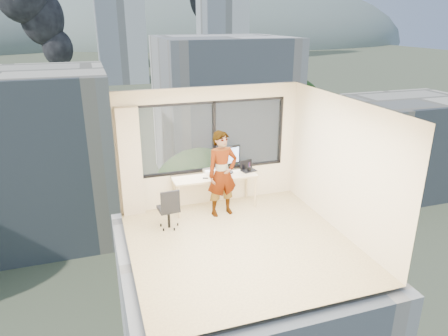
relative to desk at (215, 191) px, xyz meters
name	(u,v)px	position (x,y,z in m)	size (l,w,h in m)	color
floor	(241,244)	(0.00, -1.66, -0.38)	(4.00, 4.00, 0.01)	beige
ceiling	(243,105)	(0.00, -1.66, 2.23)	(4.00, 4.00, 0.01)	white
wall_front	(296,232)	(0.00, -3.66, 0.93)	(4.00, 0.01, 2.60)	#F7E4BF
wall_left	(125,193)	(-2.00, -1.66, 0.93)	(0.01, 4.00, 2.60)	#F7E4BF
wall_right	(341,166)	(2.00, -1.66, 0.93)	(0.01, 4.00, 2.60)	#F7E4BF
window_wall	(212,136)	(0.05, 0.34, 1.15)	(3.30, 0.16, 1.55)	black
curtain	(131,163)	(-1.72, 0.22, 0.77)	(0.45, 0.14, 2.30)	beige
desk	(215,191)	(0.00, 0.00, 0.00)	(1.80, 0.60, 0.75)	beige
chair	(168,208)	(-1.13, -0.61, 0.06)	(0.44, 0.44, 0.87)	black
person	(222,174)	(0.06, -0.35, 0.53)	(0.66, 0.43, 1.82)	#2D2D33
monitor	(228,160)	(0.33, 0.08, 0.67)	(0.60, 0.13, 0.60)	black
game_console	(212,171)	(0.00, 0.19, 0.41)	(0.32, 0.27, 0.08)	white
laptop	(249,167)	(0.80, 0.02, 0.48)	(0.32, 0.34, 0.21)	black
cellphone	(205,178)	(-0.23, -0.11, 0.38)	(0.11, 0.05, 0.01)	black
pen_cup	(249,169)	(0.80, -0.01, 0.43)	(0.09, 0.09, 0.11)	black
handbag	(246,164)	(0.80, 0.22, 0.47)	(0.25, 0.13, 0.19)	#0C4D44
exterior_ground	(96,83)	(0.00, 118.34, -14.38)	(400.00, 400.00, 0.04)	#515B3D
near_bldg_a	(13,157)	(-9.00, 28.34, -7.38)	(16.00, 12.00, 14.00)	beige
near_bldg_b	(223,110)	(12.00, 36.34, -6.38)	(14.00, 13.00, 16.00)	white
near_bldg_c	(409,144)	(30.00, 26.34, -9.38)	(12.00, 10.00, 10.00)	beige
far_tower_b	(120,28)	(8.00, 118.34, 0.62)	(13.00, 13.00, 30.00)	silver
far_tower_c	(222,32)	(45.00, 138.34, -1.38)	(15.00, 15.00, 26.00)	silver
hill_b	(218,41)	(100.00, 318.34, -14.38)	(300.00, 220.00, 96.00)	slate
tree_b	(202,226)	(4.00, 16.34, -9.88)	(7.60, 7.60, 9.00)	#224416
tree_c	(292,124)	(22.00, 38.34, -9.38)	(8.40, 8.40, 10.00)	#224416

